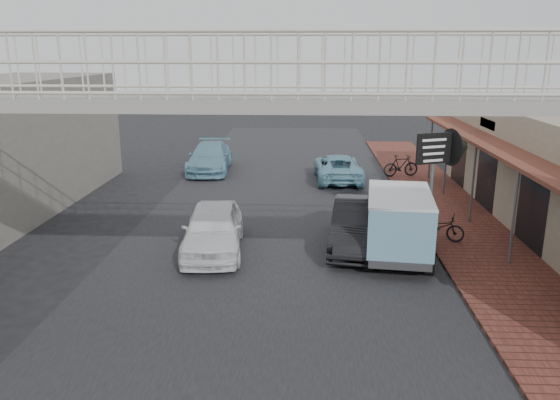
# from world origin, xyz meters

# --- Properties ---
(ground) EXTENTS (120.00, 120.00, 0.00)m
(ground) POSITION_xyz_m (0.00, 0.00, 0.00)
(ground) COLOR black
(ground) RESTS_ON ground
(road_strip) EXTENTS (10.00, 60.00, 0.01)m
(road_strip) POSITION_xyz_m (0.00, 0.00, 0.01)
(road_strip) COLOR black
(road_strip) RESTS_ON ground
(sidewalk) EXTENTS (3.00, 40.00, 0.10)m
(sidewalk) POSITION_xyz_m (6.50, 3.00, 0.05)
(sidewalk) COLOR brown
(sidewalk) RESTS_ON ground
(footbridge) EXTENTS (16.40, 2.40, 6.34)m
(footbridge) POSITION_xyz_m (0.00, -4.00, 3.18)
(footbridge) COLOR gray
(footbridge) RESTS_ON ground
(white_hatchback) EXTENTS (2.16, 4.54, 1.50)m
(white_hatchback) POSITION_xyz_m (-1.83, 1.76, 0.75)
(white_hatchback) COLOR white
(white_hatchback) RESTS_ON ground
(dark_sedan) EXTENTS (2.16, 4.72, 1.50)m
(dark_sedan) POSITION_xyz_m (2.68, 2.38, 0.75)
(dark_sedan) COLOR black
(dark_sedan) RESTS_ON ground
(angkot_curb) EXTENTS (2.31, 4.65, 1.27)m
(angkot_curb) POSITION_xyz_m (2.50, 11.66, 0.63)
(angkot_curb) COLOR #6EAABE
(angkot_curb) RESTS_ON ground
(angkot_far) EXTENTS (2.27, 5.06, 1.44)m
(angkot_far) POSITION_xyz_m (-4.00, 13.45, 0.72)
(angkot_far) COLOR #699EB6
(angkot_far) RESTS_ON ground
(angkot_van) EXTENTS (2.29, 4.28, 2.01)m
(angkot_van) POSITION_xyz_m (3.79, 1.69, 1.28)
(angkot_van) COLOR black
(angkot_van) RESTS_ON ground
(motorcycle_near) EXTENTS (1.76, 1.18, 0.88)m
(motorcycle_near) POSITION_xyz_m (5.30, 2.97, 0.54)
(motorcycle_near) COLOR black
(motorcycle_near) RESTS_ON sidewalk
(motorcycle_far) EXTENTS (1.82, 0.88, 1.05)m
(motorcycle_far) POSITION_xyz_m (5.60, 12.29, 0.63)
(motorcycle_far) COLOR black
(motorcycle_far) RESTS_ON sidewalk
(arrow_sign) EXTENTS (2.09, 1.42, 3.47)m
(arrow_sign) POSITION_xyz_m (6.00, 4.20, 2.90)
(arrow_sign) COLOR #59595B
(arrow_sign) RESTS_ON sidewalk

